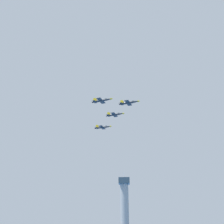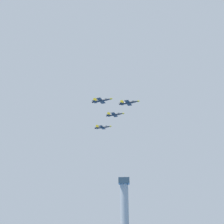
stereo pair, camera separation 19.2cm
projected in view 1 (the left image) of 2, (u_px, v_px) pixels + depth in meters
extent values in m
cylinder|color=#9E9E99|center=(125.00, 208.00, 140.38)|extent=(4.40, 4.40, 24.65)
cube|color=#384C56|center=(124.00, 181.00, 146.00)|extent=(6.00, 6.00, 3.20)
cylinder|color=silver|center=(124.00, 175.00, 147.25)|extent=(0.16, 0.16, 3.00)
ellipsoid|color=#2D3338|center=(129.00, 103.00, 217.30)|extent=(14.96, 6.30, 1.94)
cone|color=gold|center=(139.00, 101.00, 214.60)|extent=(2.34, 2.14, 1.65)
ellipsoid|color=#334751|center=(133.00, 101.00, 216.53)|extent=(2.90, 2.15, 1.13)
cube|color=#2D3338|center=(128.00, 103.00, 217.49)|extent=(6.47, 11.29, 0.19)
cube|color=gold|center=(130.00, 105.00, 221.66)|extent=(3.18, 1.64, 0.23)
cube|color=gold|center=(126.00, 100.00, 213.37)|extent=(3.18, 1.64, 0.23)
cube|color=#2D3338|center=(122.00, 104.00, 219.32)|extent=(3.79, 5.63, 0.19)
cube|color=gold|center=(122.00, 103.00, 220.62)|extent=(2.13, 0.88, 2.80)
cube|color=gold|center=(122.00, 102.00, 218.96)|extent=(2.13, 0.88, 2.80)
cylinder|color=black|center=(120.00, 104.00, 219.85)|extent=(1.43, 1.61, 1.36)
ellipsoid|color=#2D3338|center=(115.00, 115.00, 235.16)|extent=(14.49, 5.90, 1.87)
cone|color=gold|center=(124.00, 113.00, 232.66)|extent=(2.24, 2.05, 1.59)
ellipsoid|color=#334751|center=(118.00, 113.00, 234.46)|extent=(2.79, 2.05, 1.09)
cube|color=#2D3338|center=(114.00, 115.00, 235.35)|extent=(6.13, 10.91, 0.19)
cube|color=gold|center=(116.00, 117.00, 239.40)|extent=(3.08, 1.54, 0.22)
cube|color=gold|center=(112.00, 113.00, 231.34)|extent=(3.08, 1.54, 0.22)
cube|color=#2D3338|center=(109.00, 115.00, 237.05)|extent=(3.60, 5.43, 0.19)
cube|color=gold|center=(109.00, 114.00, 238.31)|extent=(2.07, 0.83, 2.70)
cube|color=gold|center=(108.00, 114.00, 236.70)|extent=(2.07, 0.83, 2.70)
cylinder|color=black|center=(107.00, 116.00, 237.54)|extent=(1.37, 1.55, 1.31)
ellipsoid|color=#2D3338|center=(102.00, 100.00, 209.34)|extent=(14.82, 6.45, 1.92)
cone|color=gold|center=(112.00, 99.00, 206.57)|extent=(2.33, 2.15, 1.63)
ellipsoid|color=#334751|center=(106.00, 99.00, 208.54)|extent=(2.88, 2.16, 1.12)
cube|color=#2D3338|center=(101.00, 101.00, 209.55)|extent=(6.55, 11.22, 0.19)
cube|color=gold|center=(103.00, 103.00, 213.67)|extent=(3.16, 1.66, 0.23)
cube|color=gold|center=(99.00, 98.00, 205.48)|extent=(3.16, 1.66, 0.23)
cube|color=#2D3338|center=(95.00, 102.00, 211.44)|extent=(3.82, 5.60, 0.19)
cube|color=gold|center=(96.00, 101.00, 212.72)|extent=(2.11, 0.90, 2.78)
cube|color=gold|center=(95.00, 100.00, 211.08)|extent=(2.11, 0.90, 2.78)
cylinder|color=black|center=(93.00, 102.00, 211.98)|extent=(1.43, 1.61, 1.35)
ellipsoid|color=#2D3338|center=(103.00, 127.00, 252.03)|extent=(14.59, 5.95, 1.88)
cone|color=gold|center=(111.00, 126.00, 249.51)|extent=(2.26, 2.07, 1.60)
ellipsoid|color=#334751|center=(106.00, 126.00, 251.32)|extent=(2.81, 2.07, 1.10)
cube|color=#2D3338|center=(102.00, 127.00, 252.21)|extent=(6.17, 10.99, 0.19)
cube|color=gold|center=(104.00, 129.00, 256.29)|extent=(3.10, 1.56, 0.23)
cube|color=gold|center=(100.00, 126.00, 248.18)|extent=(3.10, 1.56, 0.23)
cube|color=#2D3338|center=(97.00, 128.00, 253.93)|extent=(3.63, 5.47, 0.19)
cube|color=gold|center=(98.00, 127.00, 255.20)|extent=(2.08, 0.83, 2.72)
cube|color=gold|center=(97.00, 126.00, 253.58)|extent=(2.08, 0.83, 2.72)
cylinder|color=black|center=(95.00, 128.00, 254.42)|extent=(1.38, 1.56, 1.32)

